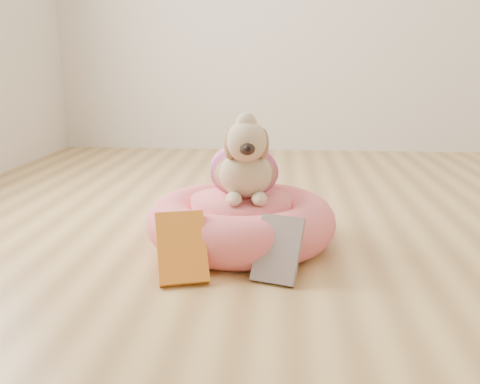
# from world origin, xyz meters

# --- Properties ---
(floor) EXTENTS (4.50, 4.50, 0.00)m
(floor) POSITION_xyz_m (0.00, 0.00, 0.00)
(floor) COLOR #A97F46
(floor) RESTS_ON ground
(pet_bed) EXTENTS (0.68, 0.68, 0.18)m
(pet_bed) POSITION_xyz_m (-0.46, 0.09, 0.08)
(pet_bed) COLOR #FF6373
(pet_bed) RESTS_ON floor
(dog) EXTENTS (0.35, 0.47, 0.32)m
(dog) POSITION_xyz_m (-0.45, 0.12, 0.33)
(dog) COLOR brown
(dog) RESTS_ON pet_bed
(book_yellow) EXTENTS (0.19, 0.19, 0.20)m
(book_yellow) POSITION_xyz_m (-0.62, -0.25, 0.10)
(book_yellow) COLOR gold
(book_yellow) RESTS_ON floor
(book_white) EXTENTS (0.17, 0.16, 0.19)m
(book_white) POSITION_xyz_m (-0.33, -0.23, 0.10)
(book_white) COLOR silver
(book_white) RESTS_ON floor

